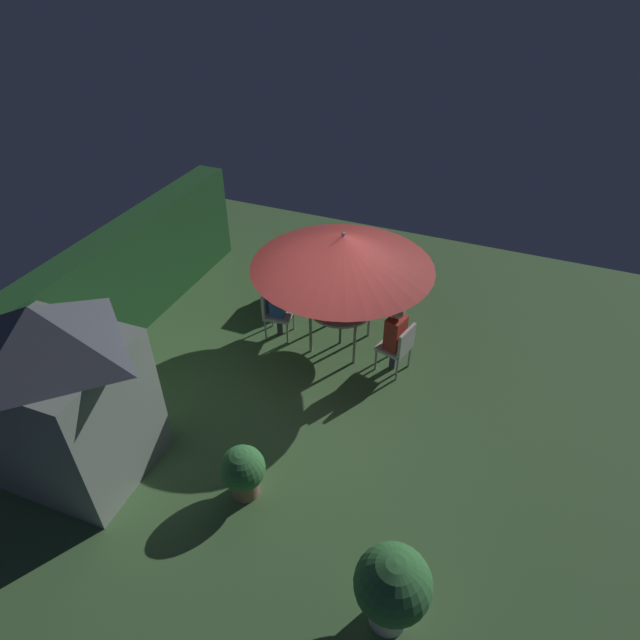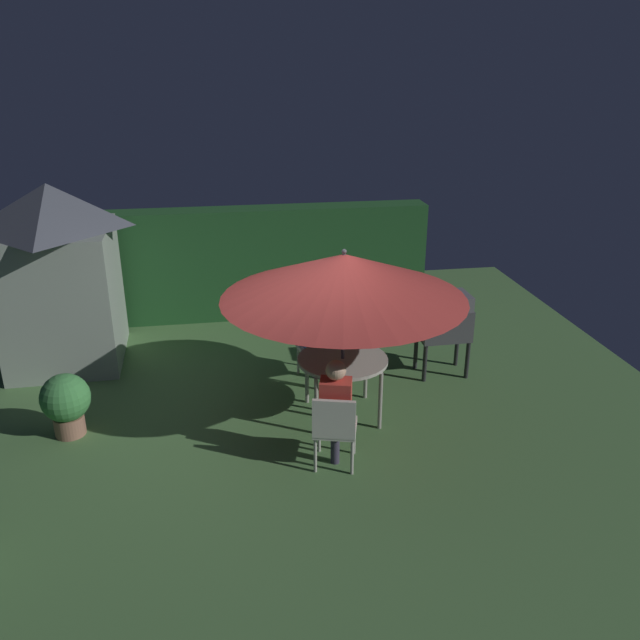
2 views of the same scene
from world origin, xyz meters
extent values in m
plane|color=#47703D|center=(0.00, 0.00, 0.00)|extent=(11.00, 11.00, 0.00)
cube|color=#1E4C23|center=(0.00, 3.50, 0.95)|extent=(6.30, 0.53, 1.90)
cube|color=gray|center=(-2.69, 2.11, 1.00)|extent=(1.57, 1.74, 2.01)
pyramid|color=#4C515B|center=(-2.69, 2.11, 2.32)|extent=(1.67, 1.84, 0.63)
cube|color=slate|center=(-2.72, 2.97, 0.78)|extent=(0.64, 0.05, 1.56)
cylinder|color=#B2ADA3|center=(1.01, -0.18, 0.77)|extent=(1.12, 1.12, 0.04)
cylinder|color=gray|center=(0.62, -0.57, 0.38)|extent=(0.05, 0.05, 0.75)
cylinder|color=gray|center=(1.40, -0.57, 0.38)|extent=(0.05, 0.05, 0.75)
cylinder|color=gray|center=(0.62, 0.22, 0.38)|extent=(0.05, 0.05, 0.75)
cylinder|color=gray|center=(1.40, 0.22, 0.38)|extent=(0.05, 0.05, 0.75)
cylinder|color=#4C4C51|center=(1.01, -0.18, 1.06)|extent=(0.04, 0.04, 2.12)
cone|color=#B73833|center=(1.01, -0.18, 1.85)|extent=(2.93, 2.93, 0.54)
sphere|color=#4C4C51|center=(1.01, -0.18, 2.15)|extent=(0.06, 0.06, 0.06)
cube|color=#47474C|center=(2.63, 0.77, 0.78)|extent=(0.71, 0.51, 0.45)
cube|color=slate|center=(2.63, 0.77, 1.10)|extent=(0.67, 0.49, 0.20)
cylinder|color=#262628|center=(2.32, 0.56, 0.28)|extent=(0.06, 0.06, 0.55)
cylinder|color=#262628|center=(2.94, 0.56, 0.28)|extent=(0.06, 0.06, 0.55)
cylinder|color=#262628|center=(2.32, 0.98, 0.28)|extent=(0.06, 0.06, 0.55)
cylinder|color=#262628|center=(2.94, 0.98, 0.28)|extent=(0.06, 0.06, 0.55)
cube|color=silver|center=(0.73, -1.20, 0.45)|extent=(0.56, 0.56, 0.06)
cube|color=silver|center=(0.68, -1.40, 0.68)|extent=(0.46, 0.17, 0.45)
cylinder|color=#AFABA3|center=(0.49, -1.34, 0.23)|extent=(0.04, 0.04, 0.45)
cylinder|color=#AFABA3|center=(0.87, -1.44, 0.23)|extent=(0.04, 0.04, 0.45)
cylinder|color=#AFABA3|center=(0.59, -0.95, 0.23)|extent=(0.04, 0.04, 0.45)
cylinder|color=#AFABA3|center=(0.98, -1.06, 0.23)|extent=(0.04, 0.04, 0.45)
cube|color=silver|center=(0.84, 0.91, 0.45)|extent=(0.52, 0.52, 0.06)
cube|color=silver|center=(0.81, 1.12, 0.68)|extent=(0.46, 0.12, 0.45)
cylinder|color=#AFABA3|center=(1.01, 1.14, 0.23)|extent=(0.04, 0.04, 0.45)
cylinder|color=#AFABA3|center=(0.62, 1.08, 0.23)|extent=(0.04, 0.04, 0.45)
cylinder|color=#AFABA3|center=(1.07, 0.74, 0.23)|extent=(0.04, 0.04, 0.45)
cylinder|color=#AFABA3|center=(0.68, 0.68, 0.23)|extent=(0.04, 0.04, 0.45)
cylinder|color=#936651|center=(-2.31, -0.10, 0.12)|extent=(0.36, 0.36, 0.25)
sphere|color=#3D8442|center=(-2.31, -0.10, 0.49)|extent=(0.58, 0.58, 0.58)
cube|color=#CC3D33|center=(0.73, -1.20, 0.76)|extent=(0.39, 0.32, 0.55)
sphere|color=tan|center=(0.73, -1.20, 1.15)|extent=(0.22, 0.22, 0.22)
cylinder|color=#383347|center=(0.73, -1.20, 0.24)|extent=(0.10, 0.10, 0.48)
cube|color=#3866B2|center=(0.84, 0.91, 0.76)|extent=(0.37, 0.29, 0.55)
sphere|color=tan|center=(0.84, 0.91, 1.15)|extent=(0.22, 0.22, 0.22)
cylinder|color=#383347|center=(0.84, 0.91, 0.24)|extent=(0.10, 0.10, 0.48)
camera|label=1|loc=(-5.80, -2.57, 5.97)|focal=29.84mm
camera|label=2|loc=(-0.42, -7.25, 4.20)|focal=36.44mm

